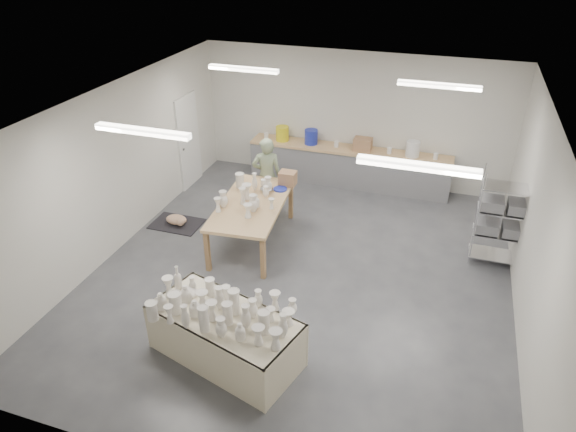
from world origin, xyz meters
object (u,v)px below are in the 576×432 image
(work_table, at_px, (254,200))
(red_stool, at_px, (272,193))
(potter, at_px, (267,176))
(drying_table, at_px, (225,333))

(work_table, bearing_deg, red_stool, 91.56)
(potter, distance_m, red_stool, 0.60)
(potter, bearing_deg, red_stool, -109.32)
(work_table, bearing_deg, potter, 93.16)
(work_table, height_order, red_stool, work_table)
(work_table, distance_m, red_stool, 1.51)
(red_stool, bearing_deg, work_table, -83.27)
(work_table, xyz_separation_m, potter, (-0.16, 1.12, -0.03))
(red_stool, bearing_deg, drying_table, -78.51)
(drying_table, distance_m, work_table, 3.13)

